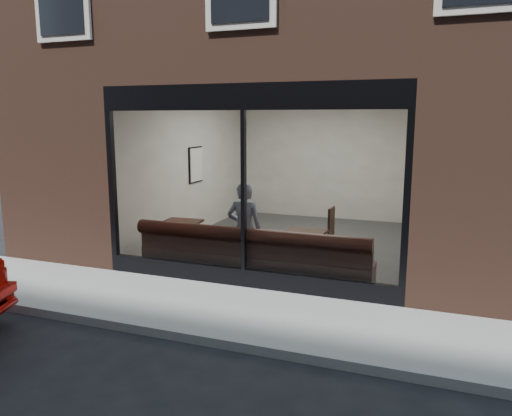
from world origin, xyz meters
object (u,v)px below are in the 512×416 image
at_px(banquette, 253,266).
at_px(person, 244,229).
at_px(cafe_table_left, 180,223).
at_px(cafe_chair_right, 321,242).
at_px(cafe_table_right, 304,233).

bearing_deg(banquette, person, 142.43).
bearing_deg(banquette, cafe_table_left, 161.83).
bearing_deg(person, cafe_table_left, -25.28).
height_order(banquette, person, person).
xyz_separation_m(banquette, cafe_chair_right, (0.70, 2.01, 0.01)).
xyz_separation_m(banquette, cafe_table_right, (0.74, 0.55, 0.52)).
bearing_deg(cafe_table_left, cafe_chair_right, 31.51).
relative_size(banquette, person, 2.47).
height_order(banquette, cafe_table_left, cafe_table_left).
relative_size(person, cafe_table_left, 2.33).
bearing_deg(cafe_table_right, cafe_chair_right, 91.43).
distance_m(banquette, cafe_table_right, 1.05).
xyz_separation_m(person, cafe_table_left, (-1.45, 0.38, -0.07)).
xyz_separation_m(person, cafe_chair_right, (0.92, 1.84, -0.57)).
height_order(banquette, cafe_chair_right, banquette).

